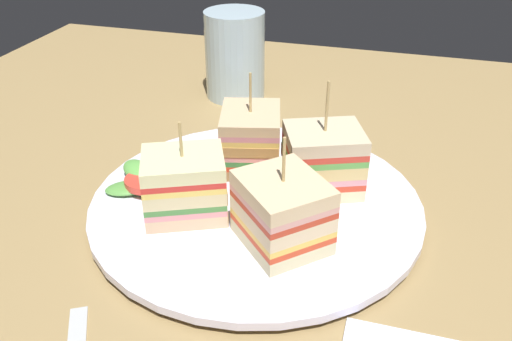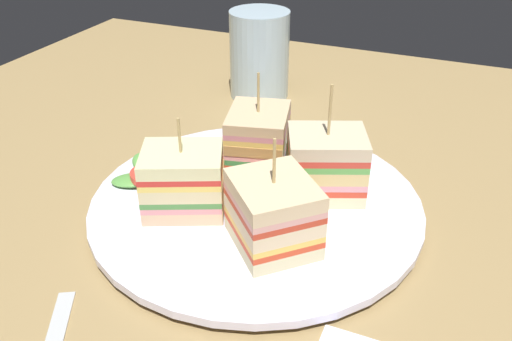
% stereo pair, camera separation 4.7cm
% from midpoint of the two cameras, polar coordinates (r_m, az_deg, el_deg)
% --- Properties ---
extents(ground_plane, '(0.96, 1.00, 0.02)m').
position_cam_midpoint_polar(ground_plane, '(0.49, -2.71, -5.25)').
color(ground_plane, '#9C7F4F').
extents(plate, '(0.29, 0.29, 0.01)m').
position_cam_midpoint_polar(plate, '(0.48, -2.75, -3.65)').
color(plate, white).
rests_on(plate, ground_plane).
extents(sandwich_wedge_0, '(0.08, 0.07, 0.09)m').
position_cam_midpoint_polar(sandwich_wedge_0, '(0.52, -3.13, 3.26)').
color(sandwich_wedge_0, beige).
rests_on(sandwich_wedge_0, plate).
extents(sandwich_wedge_1, '(0.08, 0.08, 0.09)m').
position_cam_midpoint_polar(sandwich_wedge_1, '(0.46, -10.38, -1.62)').
color(sandwich_wedge_1, '#DEB68A').
rests_on(sandwich_wedge_1, plate).
extents(sandwich_wedge_2, '(0.09, 0.09, 0.09)m').
position_cam_midpoint_polar(sandwich_wedge_2, '(0.42, -0.45, -4.49)').
color(sandwich_wedge_2, beige).
rests_on(sandwich_wedge_2, plate).
extents(sandwich_wedge_3, '(0.08, 0.08, 0.10)m').
position_cam_midpoint_polar(sandwich_wedge_3, '(0.48, 4.28, 0.99)').
color(sandwich_wedge_3, beige).
rests_on(sandwich_wedge_3, plate).
extents(chip_pile, '(0.06, 0.07, 0.01)m').
position_cam_midpoint_polar(chip_pile, '(0.48, -1.97, -2.64)').
color(chip_pile, '#DDB369').
rests_on(chip_pile, plate).
extents(salad_garnish, '(0.08, 0.07, 0.02)m').
position_cam_midpoint_polar(salad_garnish, '(0.52, -13.49, -0.61)').
color(salad_garnish, '#479643').
rests_on(salad_garnish, plate).
extents(drinking_glass, '(0.08, 0.08, 0.11)m').
position_cam_midpoint_polar(drinking_glass, '(0.71, -4.14, 11.40)').
color(drinking_glass, silver).
rests_on(drinking_glass, ground_plane).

